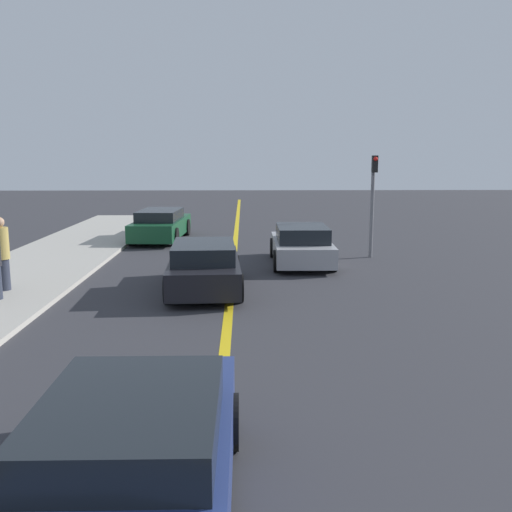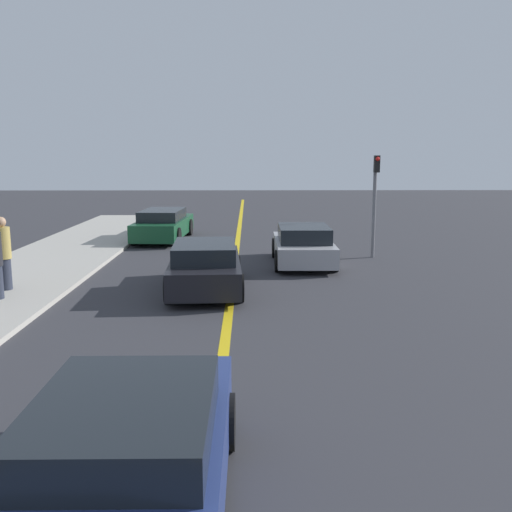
% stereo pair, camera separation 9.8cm
% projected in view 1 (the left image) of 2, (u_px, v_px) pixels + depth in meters
% --- Properties ---
extents(road_center_line, '(0.20, 60.00, 0.01)m').
position_uv_depth(road_center_line, '(231.00, 289.00, 14.73)').
color(road_center_line, gold).
rests_on(road_center_line, ground_plane).
extents(car_ahead_center, '(1.95, 3.90, 1.28)m').
position_uv_depth(car_ahead_center, '(135.00, 455.00, 5.39)').
color(car_ahead_center, navy).
rests_on(car_ahead_center, ground_plane).
extents(car_far_distant, '(2.02, 4.19, 1.25)m').
position_uv_depth(car_far_distant, '(204.00, 267.00, 14.51)').
color(car_far_distant, black).
rests_on(car_far_distant, ground_plane).
extents(car_parked_left_lot, '(1.91, 3.96, 1.24)m').
position_uv_depth(car_parked_left_lot, '(302.00, 245.00, 18.02)').
color(car_parked_left_lot, '#9E9EA3').
rests_on(car_parked_left_lot, ground_plane).
extents(car_oncoming_far, '(2.06, 4.76, 1.26)m').
position_uv_depth(car_oncoming_far, '(161.00, 225.00, 23.13)').
color(car_oncoming_far, '#144728').
rests_on(car_oncoming_far, ground_plane).
extents(pedestrian_by_sign, '(0.39, 0.39, 1.82)m').
position_uv_depth(pedestrian_by_sign, '(1.00, 254.00, 14.02)').
color(pedestrian_by_sign, '#282D3D').
rests_on(pedestrian_by_sign, sidewalk_left).
extents(traffic_light, '(0.18, 0.40, 3.41)m').
position_uv_depth(traffic_light, '(373.00, 194.00, 18.93)').
color(traffic_light, slate).
rests_on(traffic_light, ground_plane).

